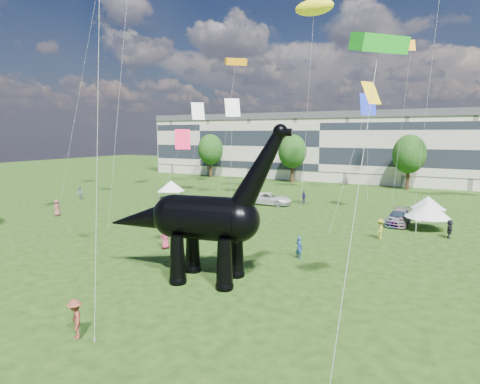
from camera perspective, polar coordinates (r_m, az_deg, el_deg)
The scene contains 15 objects.
ground at distance 24.31m, azimuth -13.52°, elevation -13.88°, with size 220.00×220.00×0.00m, color #16330C.
terrace_row at distance 81.92m, azimuth 12.41°, elevation 6.00°, with size 78.00×11.00×12.00m, color beige.
tree_far_left at distance 83.02m, azimuth -4.24°, elevation 6.40°, with size 5.20×5.20×9.44m.
tree_mid_left at distance 74.71m, azimuth 7.46°, elevation 6.14°, with size 5.20×5.20×9.44m.
tree_mid_right at distance 69.90m, azimuth 22.96°, elevation 5.40°, with size 5.20×5.20×9.44m.
dinosaur_sculpture at distance 24.96m, azimuth -5.84°, elevation -4.01°, with size 12.29×4.40×10.01m.
car_silver at distance 48.19m, azimuth -8.14°, elevation -1.66°, with size 1.87×4.65×1.59m, color #AAAAAE.
car_grey at distance 43.69m, azimuth -5.69°, elevation -2.73°, with size 1.56×4.46×1.47m, color slate.
car_white at distance 51.50m, azimuth 4.27°, elevation -0.97°, with size 2.57×5.57×1.55m, color white.
car_dark at distance 43.35m, azimuth 21.64°, elevation -3.38°, with size 2.04×5.02×1.46m, color #595960.
gazebo_near at distance 41.78m, azimuth 25.14°, elevation -2.25°, with size 5.35×5.35×2.83m.
gazebo_far at distance 47.52m, azimuth 25.15°, elevation -1.39°, with size 4.65×4.65×2.44m.
gazebo_left at distance 56.85m, azimuth -9.77°, elevation 0.86°, with size 4.79×4.79×2.57m.
visitors at distance 37.66m, azimuth 0.06°, elevation -4.25°, with size 55.66×39.53×1.82m.
kites at distance 56.59m, azimuth 22.75°, elevation 15.96°, with size 50.37×50.16×30.68m.
Camera 1 is at (15.41, -16.45, 9.11)m, focal length 30.00 mm.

